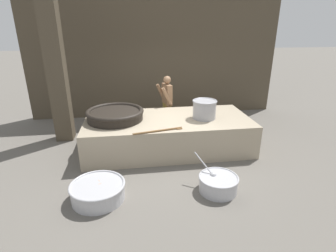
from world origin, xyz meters
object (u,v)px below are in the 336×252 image
giant_wok_near (115,114)px  cook (167,101)px  prep_bowl_vegetables (218,183)px  prep_bowl_meat (98,191)px  stock_pot (204,109)px

giant_wok_near → cook: cook is taller
giant_wok_near → cook: (1.40, 1.20, -0.07)m
cook → giant_wok_near: bearing=28.2°
prep_bowl_vegetables → prep_bowl_meat: 2.16m
giant_wok_near → prep_bowl_meat: giant_wok_near is taller
giant_wok_near → cook: bearing=40.5°
prep_bowl_meat → stock_pot: bearing=36.8°
stock_pot → cook: bearing=117.1°
cook → prep_bowl_vegetables: cook is taller
cook → prep_bowl_vegetables: size_ratio=1.86×
giant_wok_near → prep_bowl_meat: (-0.27, -1.97, -0.74)m
prep_bowl_vegetables → prep_bowl_meat: bearing=178.1°
cook → prep_bowl_meat: (-1.67, -3.17, -0.68)m
cook → prep_bowl_meat: size_ratio=1.63×
giant_wok_near → stock_pot: bearing=-5.2°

